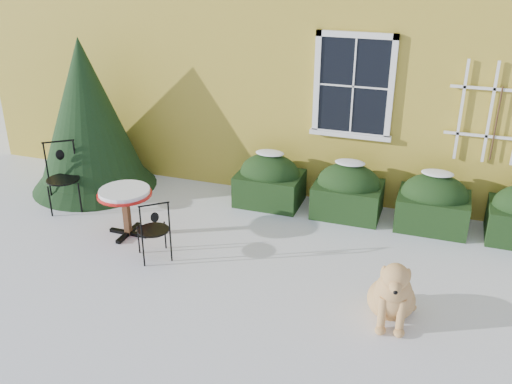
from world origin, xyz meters
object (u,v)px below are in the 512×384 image
at_px(evergreen_shrub, 89,130).
at_px(patio_chair_far, 63,176).
at_px(bistro_table, 125,197).
at_px(patio_chair_near, 154,229).
at_px(dog, 393,295).

xyz_separation_m(evergreen_shrub, patio_chair_far, (0.05, -0.91, -0.50)).
distance_m(bistro_table, patio_chair_near, 0.88).
height_order(patio_chair_far, dog, patio_chair_far).
xyz_separation_m(evergreen_shrub, dog, (5.45, -2.23, -0.69)).
relative_size(evergreen_shrub, dog, 2.61).
distance_m(bistro_table, dog, 4.05).
xyz_separation_m(evergreen_shrub, bistro_table, (1.50, -1.40, -0.44)).
bearing_deg(dog, patio_chair_near, 166.86).
bearing_deg(evergreen_shrub, patio_chair_far, -86.94).
xyz_separation_m(bistro_table, patio_chair_far, (-1.45, 0.50, -0.07)).
bearing_deg(bistro_table, patio_chair_far, 161.15).
xyz_separation_m(evergreen_shrub, patio_chair_near, (2.22, -1.88, -0.60)).
relative_size(patio_chair_near, dog, 0.90).
relative_size(bistro_table, dog, 0.79).
height_order(evergreen_shrub, dog, evergreen_shrub).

